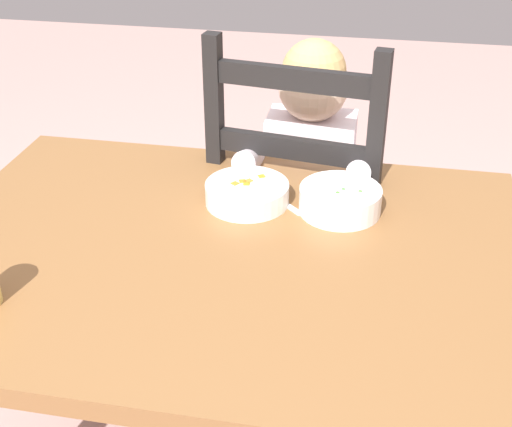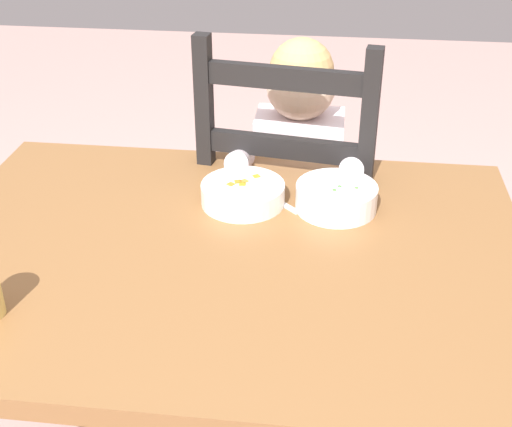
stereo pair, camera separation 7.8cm
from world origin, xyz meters
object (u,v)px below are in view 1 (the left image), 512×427
object	(u,v)px
bowl_of_peas	(340,199)
spoon	(274,196)
dining_chair	(303,226)
bowl_of_carrots	(247,193)
dining_table	(224,291)
child_figure	(308,171)

from	to	relation	value
bowl_of_peas	spoon	bearing A→B (deg)	167.46
dining_chair	bowl_of_carrots	world-z (taller)	dining_chair
dining_table	bowl_of_peas	bearing A→B (deg)	40.78
dining_table	bowl_of_carrots	xyz separation A→B (m)	(0.01, 0.18, 0.13)
dining_table	child_figure	distance (m)	0.49
dining_chair	spoon	distance (m)	0.35
dining_chair	spoon	world-z (taller)	dining_chair
dining_table	child_figure	world-z (taller)	child_figure
dining_table	bowl_of_peas	size ratio (longest dim) A/B	6.85
child_figure	bowl_of_peas	size ratio (longest dim) A/B	5.68
child_figure	dining_table	bearing A→B (deg)	-103.23
spoon	child_figure	bearing A→B (deg)	79.90
bowl_of_peas	bowl_of_carrots	bearing A→B (deg)	179.98
bowl_of_carrots	spoon	bearing A→B (deg)	31.22
child_figure	spoon	world-z (taller)	child_figure
bowl_of_carrots	child_figure	bearing A→B (deg)	71.16
dining_table	child_figure	bearing A→B (deg)	76.77
bowl_of_peas	bowl_of_carrots	xyz separation A→B (m)	(-0.20, 0.00, -0.00)
child_figure	bowl_of_peas	xyz separation A→B (m)	(0.10, -0.29, 0.09)
child_figure	bowl_of_peas	distance (m)	0.32
spoon	bowl_of_peas	bearing A→B (deg)	-12.54
dining_chair	bowl_of_peas	xyz separation A→B (m)	(0.11, -0.30, 0.25)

